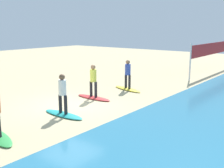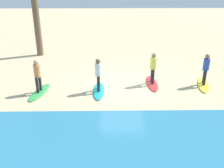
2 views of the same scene
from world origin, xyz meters
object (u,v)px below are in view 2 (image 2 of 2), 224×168
surfboard_yellow (203,85)px  surfer_green (37,74)px  surfer_red (153,66)px  surfer_teal (98,72)px  surfboard_green (40,92)px  surfboard_red (152,83)px  surfer_yellow (206,67)px  surfboard_teal (99,91)px

surfboard_yellow → surfer_green: surfer_green is taller
surfer_red → surfer_green: bearing=9.8°
surfboard_yellow → surfer_teal: 5.67m
surfer_red → surfboard_green: surfer_red is taller
surfboard_red → surfer_green: bearing=-79.9°
surfer_yellow → surfer_teal: size_ratio=1.00×
surfboard_yellow → surfboard_green: same height
surfboard_red → surfer_teal: bearing=-72.4°
surfboard_yellow → surfboard_teal: 5.58m
surfboard_teal → surfboard_red: bearing=107.2°
surfboard_red → surfer_green: size_ratio=1.28×
surfer_red → surfer_green: (5.78, 1.00, 0.00)m
surfer_teal → surfer_yellow: bearing=-173.1°
surfer_red → surfer_teal: (2.83, 0.88, 0.00)m
surfboard_yellow → surfer_yellow: surfer_yellow is taller
surfer_teal → surfer_green: (2.94, 0.12, 0.00)m
surfboard_yellow → surfer_yellow: bearing=14.7°
surfboard_teal → surfboard_yellow: bearing=96.8°
surfer_red → surfboard_green: (5.78, 1.00, -0.99)m
surfboard_yellow → surfer_green: size_ratio=1.28×
surfer_yellow → surfboard_red: (2.70, -0.21, -0.99)m
surfer_teal → surfboard_green: 3.11m
surfboard_yellow → surfboard_green: bearing=-70.0°
surfboard_red → surfboard_green: (5.78, 1.00, 0.00)m
surfboard_yellow → surfer_red: surfer_red is taller
surfer_teal → surfboard_green: surfer_teal is taller
surfboard_yellow → surfboard_teal: bearing=-68.4°
surfer_green → surfer_red: bearing=-170.2°
surfboard_teal → surfer_green: surfer_green is taller
surfer_yellow → surfboard_red: bearing=-4.5°
surfboard_yellow → surfboard_red: 2.71m
surfer_red → surfer_yellow: bearing=175.5°
surfboard_green → surfer_green: size_ratio=1.28×
surfer_red → surfboard_green: 5.94m
surfboard_red → surfer_yellow: bearing=85.8°
surfboard_green → surfer_red: bearing=112.1°
surfer_yellow → surfboard_green: size_ratio=0.78×
surfboard_red → surfboard_teal: bearing=-72.4°
surfboard_teal → surfboard_green: (2.94, 0.12, 0.00)m
surfboard_red → surfer_red: surfer_red is taller
surfboard_yellow → surfer_red: 2.89m
surfer_yellow → surfboard_yellow: bearing=-90.0°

